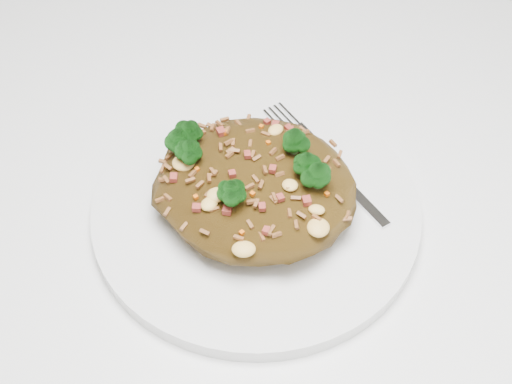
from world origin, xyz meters
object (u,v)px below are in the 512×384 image
at_px(dining_table, 356,339).
at_px(plate, 256,209).
at_px(fork, 330,168).
at_px(fried_rice, 255,179).

xyz_separation_m(dining_table, plate, (-0.10, 0.04, 0.10)).
bearing_deg(fork, fried_rice, -92.39).
xyz_separation_m(dining_table, fork, (-0.05, 0.09, 0.11)).
bearing_deg(fried_rice, fork, 45.22).
bearing_deg(dining_table, plate, 157.42).
relative_size(dining_table, plate, 4.53).
relative_size(dining_table, fork, 9.24).
height_order(plate, fork, fork).
height_order(dining_table, fork, fork).
bearing_deg(plate, fried_rice, 164.06).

